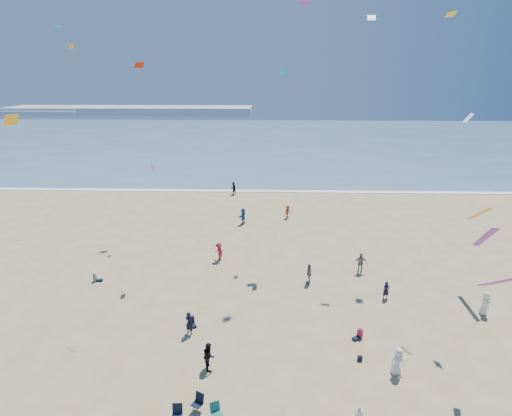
{
  "coord_description": "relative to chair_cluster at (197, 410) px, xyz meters",
  "views": [
    {
      "loc": [
        2.66,
        -13.85,
        17.03
      ],
      "look_at": [
        2.0,
        8.0,
        9.7
      ],
      "focal_mm": 28.0,
      "sensor_mm": 36.0,
      "label": 1
    }
  ],
  "objects": [
    {
      "name": "ocean",
      "position": [
        0.9,
        92.7,
        -0.47
      ],
      "size": [
        220.0,
        100.0,
        0.06
      ],
      "primitive_type": "cube",
      "color": "#476B84",
      "rests_on": "ground"
    },
    {
      "name": "navy_bag",
      "position": [
        9.45,
        4.71,
        -0.33
      ],
      "size": [
        0.28,
        0.18,
        0.34
      ],
      "primitive_type": "cube",
      "color": "black",
      "rests_on": "ground"
    },
    {
      "name": "kites_aloft",
      "position": [
        9.73,
        11.96,
        14.49
      ],
      "size": [
        40.08,
        38.89,
        29.7
      ],
      "color": "#FF2E05",
      "rests_on": "ground"
    },
    {
      "name": "surf_line",
      "position": [
        0.9,
        42.7,
        -0.46
      ],
      "size": [
        220.0,
        1.2,
        0.08
      ],
      "primitive_type": "cube",
      "color": "white",
      "rests_on": "ground"
    },
    {
      "name": "standing_flyers",
      "position": [
        4.59,
        13.41,
        0.4
      ],
      "size": [
        35.42,
        55.2,
        1.95
      ],
      "color": "silver",
      "rests_on": "ground"
    },
    {
      "name": "headland_far",
      "position": [
        -59.1,
        167.7,
        1.1
      ],
      "size": [
        110.0,
        20.0,
        3.2
      ],
      "primitive_type": "cube",
      "color": "#7A8EA8",
      "rests_on": "ground"
    },
    {
      "name": "chair_cluster",
      "position": [
        0.0,
        0.0,
        0.0
      ],
      "size": [
        2.71,
        1.52,
        1.0
      ],
      "color": "black",
      "rests_on": "ground"
    },
    {
      "name": "headland_near",
      "position": [
        -99.1,
        162.7,
        0.5
      ],
      "size": [
        40.0,
        14.0,
        2.0
      ],
      "primitive_type": "cube",
      "color": "#7A8EA8",
      "rests_on": "ground"
    },
    {
      "name": "seated_group",
      "position": [
        1.63,
        4.74,
        -0.08
      ],
      "size": [
        22.19,
        20.92,
        0.84
      ],
      "color": "white",
      "rests_on": "ground"
    }
  ]
}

